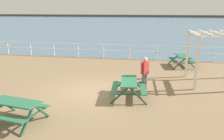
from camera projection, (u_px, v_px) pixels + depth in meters
The scene contains 9 objects.
ground_plane at pixel (91, 93), 11.21m from camera, with size 30.00×24.00×0.20m, color #846B4C.
sea_band at pixel (143, 23), 61.38m from camera, with size 142.00×90.00×0.01m, color #476B84.
distant_shoreline at pixel (147, 17), 102.30m from camera, with size 142.00×6.00×1.80m, color #4C4C47.
seaward_railing at pixel (116, 49), 18.37m from camera, with size 23.07×0.07×1.08m.
picnic_table_near_left at pixel (129, 85), 10.31m from camera, with size 1.70×1.94×0.80m.
picnic_table_near_right at pixel (15, 107), 8.03m from camera, with size 2.04×1.81×0.80m.
picnic_table_mid_centre at pixel (182, 58), 15.78m from camera, with size 1.75×1.99×0.80m.
visitor at pixel (145, 72), 11.03m from camera, with size 0.39×0.43×1.66m.
lattice_pergola at pixel (215, 46), 11.87m from camera, with size 2.59×2.71×2.70m.
Camera 1 is at (2.82, -10.21, 3.88)m, focal length 37.42 mm.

